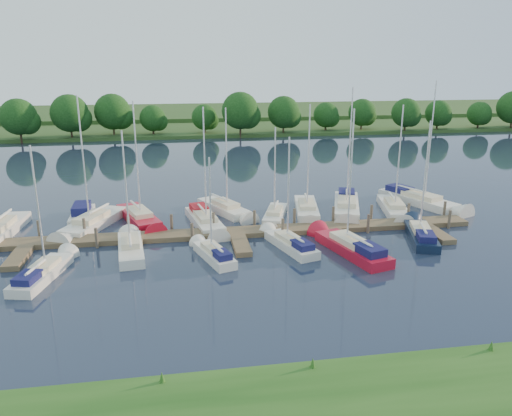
{
  "coord_description": "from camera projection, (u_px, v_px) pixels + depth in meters",
  "views": [
    {
      "loc": [
        -4.52,
        -30.23,
        13.75
      ],
      "look_at": [
        1.65,
        8.0,
        2.2
      ],
      "focal_mm": 35.0,
      "sensor_mm": 36.0,
      "label": 1
    }
  ],
  "objects": [
    {
      "name": "distant_hill",
      "position": [
        192.0,
        113.0,
        127.63
      ],
      "size": [
        220.0,
        40.0,
        1.4
      ],
      "primitive_type": "cube",
      "color": "#375525",
      "rests_on": "ground"
    },
    {
      "name": "sailboat_s_2",
      "position": [
        214.0,
        255.0,
        35.77
      ],
      "size": [
        2.87,
        5.87,
        7.66
      ],
      "rotation": [
        0.0,
        0.0,
        0.32
      ],
      "color": "silver",
      "rests_on": "ground"
    },
    {
      "name": "sailboat_n_10",
      "position": [
        421.0,
        201.0,
        49.22
      ],
      "size": [
        5.54,
        9.59,
        12.35
      ],
      "rotation": [
        0.0,
        0.0,
        3.56
      ],
      "color": "silver",
      "rests_on": "ground"
    },
    {
      "name": "sailboat_s_1",
      "position": [
        131.0,
        249.0,
        36.92
      ],
      "size": [
        2.38,
        7.29,
        9.44
      ],
      "rotation": [
        0.0,
        0.0,
        0.11
      ],
      "color": "silver",
      "rests_on": "ground"
    },
    {
      "name": "sailboat_n_8",
      "position": [
        346.0,
        207.0,
        47.13
      ],
      "size": [
        4.63,
        9.35,
        11.92
      ],
      "rotation": [
        0.0,
        0.0,
        2.82
      ],
      "color": "silver",
      "rests_on": "ground"
    },
    {
      "name": "sailboat_s_5",
      "position": [
        420.0,
        235.0,
        39.83
      ],
      "size": [
        3.59,
        7.6,
        9.68
      ],
      "rotation": [
        0.0,
        0.0,
        -0.3
      ],
      "color": "black",
      "rests_on": "ground"
    },
    {
      "name": "sailboat_n_3",
      "position": [
        140.0,
        219.0,
        43.92
      ],
      "size": [
        4.42,
        8.53,
        10.92
      ],
      "rotation": [
        0.0,
        0.0,
        3.49
      ],
      "color": "#AB0F24",
      "rests_on": "ground"
    },
    {
      "name": "sailboat_n_4",
      "position": [
        205.0,
        222.0,
        42.96
      ],
      "size": [
        3.2,
        8.36,
        10.53
      ],
      "rotation": [
        0.0,
        0.0,
        3.32
      ],
      "color": "silver",
      "rests_on": "ground"
    },
    {
      "name": "ground",
      "position": [
        251.0,
        275.0,
        33.22
      ],
      "size": [
        260.0,
        260.0,
        0.0
      ],
      "primitive_type": "plane",
      "color": "#1B2436",
      "rests_on": "ground"
    },
    {
      "name": "sailboat_s_3",
      "position": [
        290.0,
        244.0,
        37.83
      ],
      "size": [
        3.22,
        6.83,
        8.76
      ],
      "rotation": [
        0.0,
        0.0,
        0.29
      ],
      "color": "silver",
      "rests_on": "ground"
    },
    {
      "name": "sailboat_n_2",
      "position": [
        92.0,
        225.0,
        42.26
      ],
      "size": [
        5.04,
        8.88,
        11.53
      ],
      "rotation": [
        0.0,
        0.0,
        2.73
      ],
      "color": "silver",
      "rests_on": "ground"
    },
    {
      "name": "sailboat_s_0",
      "position": [
        43.0,
        273.0,
        32.71
      ],
      "size": [
        3.03,
        7.13,
        9.02
      ],
      "rotation": [
        0.0,
        0.0,
        -0.24
      ],
      "color": "silver",
      "rests_on": "ground"
    },
    {
      "name": "mooring_pilings",
      "position": [
        235.0,
        226.0,
        41.03
      ],
      "size": [
        38.24,
        2.84,
        2.0
      ],
      "color": "#473D33",
      "rests_on": "ground"
    },
    {
      "name": "far_shore",
      "position": [
        197.0,
        127.0,
        104.09
      ],
      "size": [
        180.0,
        30.0,
        0.6
      ],
      "primitive_type": "cube",
      "color": "#26471B",
      "rests_on": "ground"
    },
    {
      "name": "sailboat_n_5",
      "position": [
        226.0,
        210.0,
        46.48
      ],
      "size": [
        4.7,
        7.66,
        10.14
      ],
      "rotation": [
        0.0,
        0.0,
        3.6
      ],
      "color": "silver",
      "rests_on": "ground"
    },
    {
      "name": "sailboat_n_6",
      "position": [
        275.0,
        216.0,
        44.73
      ],
      "size": [
        3.32,
        6.67,
        8.57
      ],
      "rotation": [
        0.0,
        0.0,
        2.81
      ],
      "color": "silver",
      "rests_on": "ground"
    },
    {
      "name": "motorboat",
      "position": [
        82.0,
        216.0,
        44.53
      ],
      "size": [
        1.97,
        6.12,
        1.7
      ],
      "rotation": [
        0.0,
        0.0,
        3.18
      ],
      "color": "silver",
      "rests_on": "ground"
    },
    {
      "name": "sailboat_n_9",
      "position": [
        394.0,
        210.0,
        46.61
      ],
      "size": [
        3.36,
        8.18,
        10.37
      ],
      "rotation": [
        0.0,
        0.0,
        2.92
      ],
      "color": "silver",
      "rests_on": "ground"
    },
    {
      "name": "sailboat_s_4",
      "position": [
        350.0,
        248.0,
        36.93
      ],
      "size": [
        3.88,
        8.58,
        10.94
      ],
      "rotation": [
        0.0,
        0.0,
        0.27
      ],
      "color": "#AB0F24",
      "rests_on": "ground"
    },
    {
      "name": "treeline",
      "position": [
        219.0,
        115.0,
        91.02
      ],
      "size": [
        146.27,
        9.73,
        8.07
      ],
      "color": "#38281C",
      "rests_on": "ground"
    },
    {
      "name": "dock",
      "position": [
        237.0,
        235.0,
        40.08
      ],
      "size": [
        40.0,
        6.0,
        0.4
      ],
      "color": "brown",
      "rests_on": "ground"
    },
    {
      "name": "sailboat_n_7",
      "position": [
        307.0,
        210.0,
        46.48
      ],
      "size": [
        3.2,
        8.29,
        10.39
      ],
      "rotation": [
        0.0,
        0.0,
        2.95
      ],
      "color": "silver",
      "rests_on": "ground"
    }
  ]
}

